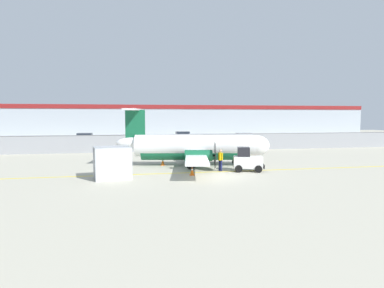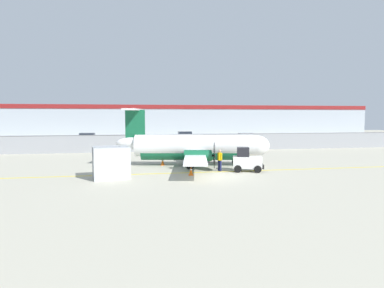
{
  "view_description": "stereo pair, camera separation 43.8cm",
  "coord_description": "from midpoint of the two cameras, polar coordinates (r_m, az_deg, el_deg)",
  "views": [
    {
      "loc": [
        -6.36,
        -23.28,
        4.31
      ],
      "look_at": [
        -0.32,
        6.67,
        1.8
      ],
      "focal_mm": 32.0,
      "sensor_mm": 36.0,
      "label": 1
    },
    {
      "loc": [
        -5.93,
        -23.37,
        4.31
      ],
      "look_at": [
        -0.32,
        6.67,
        1.8
      ],
      "focal_mm": 32.0,
      "sensor_mm": 36.0,
      "label": 2
    }
  ],
  "objects": [
    {
      "name": "commuter_airplane",
      "position": [
        29.7,
        0.41,
        -0.53
      ],
      "size": [
        13.38,
        16.01,
        4.92
      ],
      "rotation": [
        0.0,
        0.0,
        -0.19
      ],
      "color": "white",
      "rests_on": "ground"
    },
    {
      "name": "parked_car_3",
      "position": [
        52.77,
        8.38,
        0.93
      ],
      "size": [
        4.2,
        2.01,
        1.58
      ],
      "rotation": [
        0.0,
        0.0,
        3.14
      ],
      "color": "red",
      "rests_on": "parking_lot_strip"
    },
    {
      "name": "traffic_cone_near_left",
      "position": [
        30.06,
        -5.32,
        -2.97
      ],
      "size": [
        0.36,
        0.36,
        0.64
      ],
      "color": "orange",
      "rests_on": "ground"
    },
    {
      "name": "parked_car_2",
      "position": [
        57.82,
        -1.92,
        1.31
      ],
      "size": [
        4.23,
        2.05,
        1.58
      ],
      "rotation": [
        0.0,
        0.0,
        3.13
      ],
      "color": "navy",
      "rests_on": "parking_lot_strip"
    },
    {
      "name": "background_building",
      "position": [
        71.58,
        -6.48,
        3.83
      ],
      "size": [
        91.0,
        8.1,
        6.5
      ],
      "color": "#A8B2BC",
      "rests_on": "ground"
    },
    {
      "name": "traffic_cone_near_right",
      "position": [
        30.47,
        9.78,
        -2.91
      ],
      "size": [
        0.36,
        0.36,
        0.64
      ],
      "color": "orange",
      "rests_on": "ground"
    },
    {
      "name": "ground_crew_worker",
      "position": [
        26.85,
        4.3,
        -2.5
      ],
      "size": [
        0.45,
        0.54,
        1.7
      ],
      "rotation": [
        0.0,
        0.0,
        3.54
      ],
      "color": "#191E4C",
      "rests_on": "ground"
    },
    {
      "name": "ground_plane",
      "position": [
        26.41,
        2.22,
        -4.69
      ],
      "size": [
        140.0,
        140.0,
        0.01
      ],
      "color": "#B2AD99"
    },
    {
      "name": "traffic_cone_far_left",
      "position": [
        24.95,
        -0.48,
        -4.52
      ],
      "size": [
        0.36,
        0.36,
        0.64
      ],
      "color": "orange",
      "rests_on": "ground"
    },
    {
      "name": "parked_car_1",
      "position": [
        48.58,
        -10.25,
        0.59
      ],
      "size": [
        4.37,
        2.39,
        1.58
      ],
      "rotation": [
        0.0,
        0.0,
        -0.12
      ],
      "color": "black",
      "rests_on": "parking_lot_strip"
    },
    {
      "name": "perimeter_fence",
      "position": [
        41.9,
        -2.93,
        0.32
      ],
      "size": [
        98.0,
        0.1,
        2.1
      ],
      "color": "gray",
      "rests_on": "ground"
    },
    {
      "name": "cargo_container",
      "position": [
        24.19,
        -13.65,
        -3.06
      ],
      "size": [
        2.68,
        2.35,
        2.2
      ],
      "rotation": [
        0.0,
        0.0,
        0.16
      ],
      "color": "#B7BCC1",
      "rests_on": "ground"
    },
    {
      "name": "parked_car_0",
      "position": [
        55.01,
        -17.54,
        0.92
      ],
      "size": [
        4.25,
        2.11,
        1.58
      ],
      "rotation": [
        0.0,
        0.0,
        -0.03
      ],
      "color": "black",
      "rests_on": "parking_lot_strip"
    },
    {
      "name": "parking_lot_strip",
      "position": [
        53.35,
        -4.74,
        0.11
      ],
      "size": [
        98.0,
        17.0,
        0.12
      ],
      "color": "#38383A",
      "rests_on": "ground"
    },
    {
      "name": "baggage_tug",
      "position": [
        26.93,
        8.75,
        -2.73
      ],
      "size": [
        2.54,
        1.89,
        1.88
      ],
      "rotation": [
        0.0,
        0.0,
        -0.28
      ],
      "color": "silver",
      "rests_on": "ground"
    }
  ]
}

